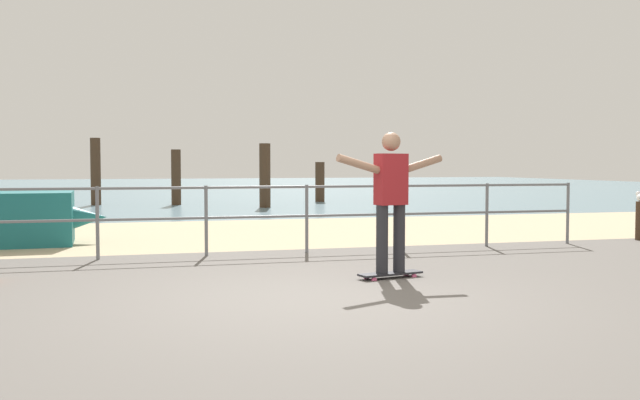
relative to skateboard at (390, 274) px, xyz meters
The scene contains 11 objects.
ground_plane 2.33m from the skateboard, 120.45° to the right, with size 24.00×10.00×0.04m, color #605B56.
beach_strip 6.11m from the skateboard, 101.14° to the left, with size 24.00×6.00×0.04m, color tan.
sea_surface 34.01m from the skateboard, 91.99° to the left, with size 72.00×50.00×0.04m, color slate.
railing_fence 3.26m from the skateboard, 125.87° to the left, with size 12.18×0.05×1.05m.
skateboard is the anchor object (origin of this frame).
skateboarder 0.95m from the skateboard, 135.00° to the right, with size 1.43×0.40×1.65m.
groyne_post_1 17.01m from the skateboard, 103.53° to the left, with size 0.33×0.33×2.22m, color #422D1E.
groyne_post_2 16.01m from the skateboard, 95.09° to the left, with size 0.32×0.32×1.85m, color #422D1E.
groyne_post_3 13.80m from the skateboard, 85.27° to the left, with size 0.34×0.34×2.00m, color #422D1E.
groyne_post_4 17.02m from the skateboard, 77.47° to the left, with size 0.33×0.33×1.44m, color #422D1E.
groyne_post_5 18.43m from the skateboard, 70.17° to the left, with size 0.30×0.30×1.76m, color #422D1E.
Camera 1 is at (-1.80, -6.72, 1.36)m, focal length 39.55 mm.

